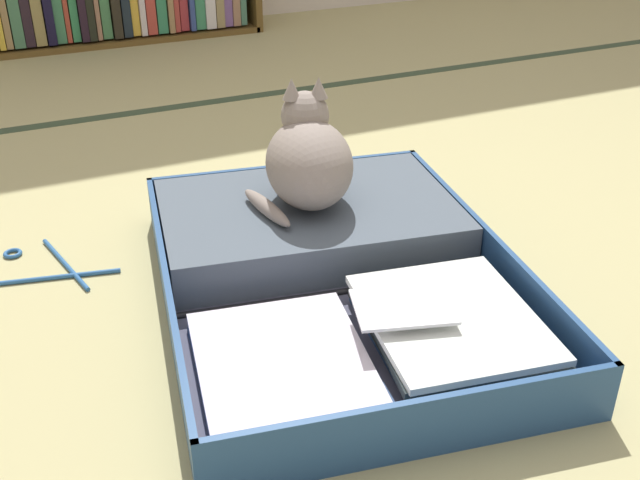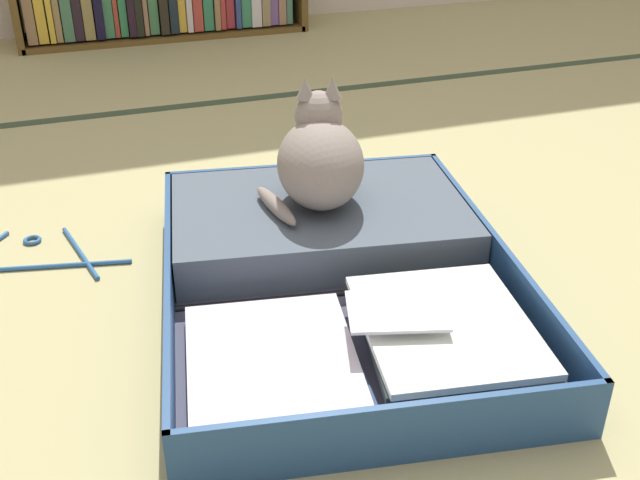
# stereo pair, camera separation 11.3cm
# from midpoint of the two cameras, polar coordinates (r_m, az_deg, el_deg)

# --- Properties ---
(ground_plane) EXTENTS (10.00, 10.00, 0.00)m
(ground_plane) POSITION_cam_midpoint_polar(r_m,az_deg,el_deg) (1.59, 3.30, -3.77)
(ground_plane) COLOR tan
(tatami_border) EXTENTS (4.80, 0.05, 0.00)m
(tatami_border) POSITION_cam_midpoint_polar(r_m,az_deg,el_deg) (2.68, -6.96, 10.08)
(tatami_border) COLOR #374932
(tatami_border) RESTS_ON ground_plane
(open_suitcase) EXTENTS (0.81, 1.01, 0.11)m
(open_suitcase) POSITION_cam_midpoint_polar(r_m,az_deg,el_deg) (1.59, 3.31, -1.73)
(open_suitcase) COLOR navy
(open_suitcase) RESTS_ON ground_plane
(black_cat) EXTENTS (0.26, 0.30, 0.27)m
(black_cat) POSITION_cam_midpoint_polar(r_m,az_deg,el_deg) (1.66, 1.91, 6.00)
(black_cat) COLOR gray
(black_cat) RESTS_ON open_suitcase
(clothes_hanger) EXTENTS (0.46, 0.28, 0.01)m
(clothes_hanger) POSITION_cam_midpoint_polar(r_m,az_deg,el_deg) (1.79, -19.47, -1.37)
(clothes_hanger) COLOR #2A5E9C
(clothes_hanger) RESTS_ON ground_plane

